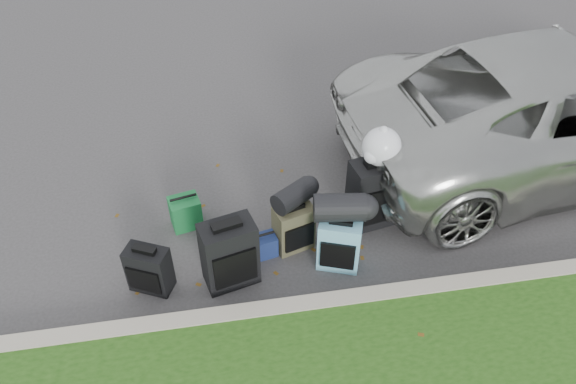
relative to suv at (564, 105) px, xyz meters
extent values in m
plane|color=#383535|center=(-3.55, -1.00, -0.78)|extent=(120.00, 120.00, 0.00)
cube|color=#9E937F|center=(-3.55, -2.00, -0.71)|extent=(120.00, 0.18, 0.15)
imported|color=#B7B7B2|center=(0.00, 0.00, 0.00)|extent=(5.88, 3.15, 1.57)
cube|color=black|center=(-5.19, -1.42, -0.52)|extent=(0.49, 0.40, 0.54)
cube|color=black|center=(-4.36, -1.46, -0.39)|extent=(0.61, 0.45, 0.78)
cube|color=#363421|center=(-3.64, -1.09, -0.50)|extent=(0.47, 0.37, 0.57)
cube|color=teal|center=(-3.21, -1.44, -0.47)|extent=(0.50, 0.40, 0.63)
cube|color=black|center=(-2.67, -0.84, -0.36)|extent=(0.62, 0.44, 0.85)
cube|color=#166730|center=(-4.80, -0.55, -0.59)|extent=(0.39, 0.34, 0.38)
cube|color=navy|center=(-3.97, -1.16, -0.65)|extent=(0.28, 0.24, 0.26)
cylinder|color=black|center=(-3.63, -1.03, -0.09)|extent=(0.51, 0.46, 0.24)
cylinder|color=black|center=(-3.22, -1.37, -0.01)|extent=(0.56, 0.36, 0.29)
sphere|color=white|center=(-2.65, -0.82, 0.28)|extent=(0.42, 0.42, 0.42)
camera|label=1|loc=(-4.41, -5.34, 3.85)|focal=35.00mm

